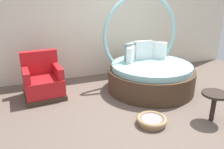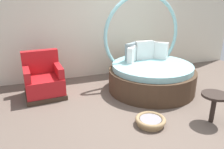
% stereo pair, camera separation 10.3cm
% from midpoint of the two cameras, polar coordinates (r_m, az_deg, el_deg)
% --- Properties ---
extents(ground_plane, '(8.00, 8.00, 0.02)m').
position_cam_midpoint_polar(ground_plane, '(4.32, 7.82, -9.01)').
color(ground_plane, '#66564C').
extents(back_wall, '(8.00, 0.12, 2.80)m').
position_cam_midpoint_polar(back_wall, '(5.91, -2.45, 13.37)').
color(back_wall, silver).
rests_on(back_wall, ground_plane).
extents(round_daybed, '(1.93, 1.93, 2.12)m').
position_cam_midpoint_polar(round_daybed, '(5.14, 8.99, 0.86)').
color(round_daybed, '#473323').
rests_on(round_daybed, ground_plane).
extents(red_armchair, '(0.85, 0.85, 0.94)m').
position_cam_midpoint_polar(red_armchair, '(4.93, -17.87, -1.72)').
color(red_armchair, '#38281E').
rests_on(red_armchair, ground_plane).
extents(pet_basket, '(0.51, 0.51, 0.13)m').
position_cam_midpoint_polar(pet_basket, '(3.85, 9.38, -11.53)').
color(pet_basket, '#9E7F56').
rests_on(pet_basket, ground_plane).
extents(side_table, '(0.44, 0.44, 0.52)m').
position_cam_midpoint_polar(side_table, '(4.10, 24.20, -5.54)').
color(side_table, '#2D231E').
rests_on(side_table, ground_plane).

